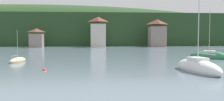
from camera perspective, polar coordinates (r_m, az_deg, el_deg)
name	(u,v)px	position (r m, az deg, el deg)	size (l,w,h in m)	color
wooded_hillside	(61,33)	(122.91, -11.76, 4.11)	(352.00, 49.30, 30.47)	#264223
shore_building_west	(36,38)	(89.65, -17.30, 2.79)	(4.72, 3.94, 6.62)	gray
shore_building_westcentral	(98,32)	(88.16, -3.27, 4.28)	(5.62, 5.52, 10.87)	beige
shore_building_central	(157,33)	(91.28, 10.53, 3.96)	(6.03, 5.65, 10.07)	gray
sailboat_far_6	(18,61)	(41.01, -21.22, -2.23)	(2.25, 4.17, 5.36)	#CCBC8E
sailboat_mid_8	(198,67)	(29.77, 19.44, -3.78)	(3.62, 8.60, 11.62)	white
sailboat_far_9	(209,56)	(47.27, 21.78, -1.23)	(6.50, 5.63, 9.40)	#2D754C
mooring_buoy_mid	(44,70)	(30.55, -15.56, -4.52)	(0.49, 0.49, 0.49)	red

